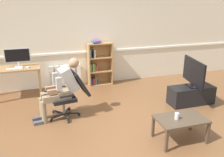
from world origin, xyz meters
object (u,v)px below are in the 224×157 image
object	(u,v)px
computer_mouse	(28,67)
radiator	(65,76)
office_chair	(71,92)
coffee_table	(181,121)
bookshelf	(98,64)
drinking_glass	(177,116)
computer_desk	(16,72)
tv_screen	(194,73)
imac_monitor	(17,56)
keyboard	(14,69)
tv_stand	(191,95)
person_seated	(61,87)

from	to	relation	value
computer_mouse	radiator	world-z (taller)	computer_mouse
office_chair	radiator	bearing A→B (deg)	169.25
office_chair	coffee_table	distance (m)	2.21
computer_mouse	office_chair	distance (m)	1.52
bookshelf	office_chair	distance (m)	1.93
office_chair	drinking_glass	size ratio (longest dim) A/B	8.57
coffee_table	computer_desk	bearing A→B (deg)	134.08
computer_mouse	tv_screen	distance (m)	3.84
imac_monitor	keyboard	bearing A→B (deg)	-111.09
tv_stand	computer_mouse	bearing A→B (deg)	157.45
drinking_glass	tv_stand	bearing A→B (deg)	47.01
tv_screen	tv_stand	bearing A→B (deg)	90.00
imac_monitor	coffee_table	xyz separation A→B (m)	(2.67, -2.92, -0.65)
tv_stand	drinking_glass	xyz separation A→B (m)	(-1.17, -1.25, 0.27)
office_chair	coffee_table	xyz separation A→B (m)	(1.63, -1.48, -0.15)
person_seated	imac_monitor	bearing A→B (deg)	-157.77
person_seated	drinking_glass	world-z (taller)	person_seated
computer_desk	tv_stand	size ratio (longest dim) A/B	1.10
computer_desk	coffee_table	distance (m)	3.96
computer_desk	office_chair	xyz separation A→B (m)	(1.12, -1.36, -0.12)
bookshelf	tv_screen	world-z (taller)	bookshelf
person_seated	tv_screen	size ratio (longest dim) A/B	1.26
coffee_table	person_seated	bearing A→B (deg)	141.51
coffee_table	drinking_glass	size ratio (longest dim) A/B	7.52
keyboard	coffee_table	bearing A→B (deg)	-44.41
bookshelf	computer_desk	bearing A→B (deg)	-172.03
imac_monitor	radiator	bearing A→B (deg)	15.46
imac_monitor	bookshelf	xyz separation A→B (m)	(2.03, 0.22, -0.43)
imac_monitor	bookshelf	bearing A→B (deg)	6.12
imac_monitor	radiator	size ratio (longest dim) A/B	0.72
imac_monitor	tv_stand	xyz separation A→B (m)	(3.75, -1.67, -0.81)
imac_monitor	tv_screen	world-z (taller)	imac_monitor
imac_monitor	computer_mouse	distance (m)	0.37
bookshelf	keyboard	bearing A→B (deg)	-168.38
keyboard	tv_screen	world-z (taller)	tv_screen
office_chair	computer_mouse	bearing A→B (deg)	-153.88
bookshelf	radiator	bearing A→B (deg)	174.02
radiator	coffee_table	world-z (taller)	radiator
keyboard	computer_mouse	xyz separation A→B (m)	(0.29, 0.02, 0.01)
imac_monitor	keyboard	size ratio (longest dim) A/B	1.64
computer_mouse	tv_screen	size ratio (longest dim) A/B	0.10
office_chair	tv_stand	world-z (taller)	office_chair
radiator	tv_stand	xyz separation A→B (m)	(2.62, -1.98, -0.10)
computer_desk	imac_monitor	xyz separation A→B (m)	(0.08, 0.08, 0.38)
computer_desk	tv_stand	world-z (taller)	computer_desk
office_chair	coffee_table	size ratio (longest dim) A/B	1.14
keyboard	coffee_table	world-z (taller)	keyboard
computer_mouse	tv_screen	bearing A→B (deg)	-22.54
bookshelf	coffee_table	distance (m)	3.21
bookshelf	office_chair	bearing A→B (deg)	-120.94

